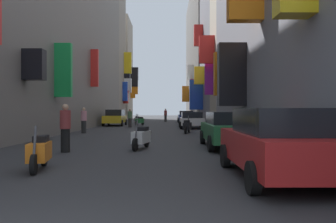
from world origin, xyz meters
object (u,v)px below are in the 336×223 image
object	(u,v)px
parked_car_green	(227,129)
scooter_orange	(38,152)
pedestrian_near_left	(128,118)
pedestrian_mid_street	(64,128)
parked_car_yellow	(114,117)
pedestrian_crossing	(82,120)
scooter_black	(186,126)
scooter_white	(140,137)
parked_car_red	(277,142)
scooter_green	(138,121)
parked_car_black	(183,116)
pedestrian_near_right	(164,115)
parked_car_white	(190,120)
scooter_silver	(135,120)
parked_car_blue	(184,116)

from	to	relation	value
parked_car_green	scooter_orange	xyz separation A→B (m)	(-5.63, -4.99, -0.30)
pedestrian_near_left	pedestrian_mid_street	bearing A→B (deg)	-90.94
scooter_orange	parked_car_yellow	bearing A→B (deg)	94.69
pedestrian_crossing	pedestrian_mid_street	size ratio (longest dim) A/B	0.98
scooter_orange	scooter_black	size ratio (longest dim) A/B	0.95
parked_car_yellow	scooter_black	distance (m)	12.63
parked_car_green	parked_car_yellow	bearing A→B (deg)	111.44
scooter_orange	scooter_black	xyz separation A→B (m)	(4.48, 13.60, 0.00)
scooter_white	pedestrian_mid_street	distance (m)	2.84
scooter_orange	pedestrian_crossing	bearing A→B (deg)	99.75
scooter_orange	scooter_white	world-z (taller)	same
parked_car_red	parked_car_green	world-z (taller)	parked_car_red
scooter_orange	pedestrian_crossing	world-z (taller)	pedestrian_crossing
parked_car_green	pedestrian_near_left	distance (m)	17.08
scooter_green	scooter_black	bearing A→B (deg)	-69.84
parked_car_red	parked_car_green	size ratio (longest dim) A/B	0.99
scooter_green	pedestrian_crossing	distance (m)	11.60
pedestrian_crossing	pedestrian_mid_street	world-z (taller)	pedestrian_mid_street
parked_car_black	pedestrian_near_right	world-z (taller)	pedestrian_near_right
scooter_green	scooter_black	world-z (taller)	same
parked_car_white	parked_car_yellow	bearing A→B (deg)	145.53
parked_car_yellow	scooter_green	bearing A→B (deg)	6.47
parked_car_yellow	scooter_white	world-z (taller)	parked_car_yellow
pedestrian_near_left	scooter_white	bearing A→B (deg)	-81.93
scooter_black	pedestrian_crossing	size ratio (longest dim) A/B	1.10
scooter_black	parked_car_white	bearing A→B (deg)	83.31
parked_car_red	parked_car_yellow	bearing A→B (deg)	106.66
scooter_white	pedestrian_near_left	bearing A→B (deg)	98.07
parked_car_red	pedestrian_near_right	xyz separation A→B (m)	(-2.74, 35.80, 0.06)
pedestrian_near_left	pedestrian_near_right	bearing A→B (deg)	77.40
pedestrian_near_left	pedestrian_mid_street	size ratio (longest dim) A/B	0.95
pedestrian_near_left	parked_car_red	bearing A→B (deg)	-75.34
parked_car_green	parked_car_red	bearing A→B (deg)	-90.05
parked_car_red	parked_car_black	distance (m)	39.81
scooter_silver	pedestrian_mid_street	size ratio (longest dim) A/B	1.11
parked_car_yellow	pedestrian_near_right	bearing A→B (deg)	64.59
parked_car_white	scooter_green	xyz separation A→B (m)	(-4.77, 5.20, -0.26)
parked_car_yellow	pedestrian_near_left	xyz separation A→B (m)	(1.84, -3.37, -0.00)
pedestrian_mid_street	pedestrian_crossing	bearing A→B (deg)	100.63
scooter_black	parked_car_yellow	bearing A→B (deg)	120.91
scooter_silver	scooter_green	world-z (taller)	same
parked_car_yellow	pedestrian_crossing	bearing A→B (deg)	-91.59
scooter_silver	pedestrian_near_left	world-z (taller)	pedestrian_near_left
scooter_silver	scooter_black	size ratio (longest dim) A/B	1.03
parked_car_green	scooter_orange	size ratio (longest dim) A/B	2.47
parked_car_white	parked_car_red	world-z (taller)	parked_car_red
pedestrian_crossing	pedestrian_near_right	world-z (taller)	pedestrian_near_right
scooter_white	pedestrian_near_right	size ratio (longest dim) A/B	1.11
parked_car_yellow	parked_car_red	bearing A→B (deg)	-73.34
parked_car_green	parked_car_blue	world-z (taller)	parked_car_blue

